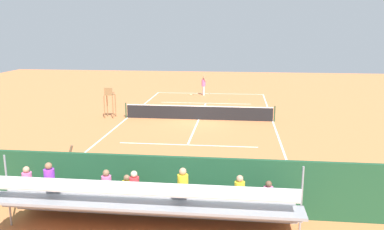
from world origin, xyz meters
name	(u,v)px	position (x,y,z in m)	size (l,w,h in m)	color
ground_plane	(199,120)	(0.00, 0.00, 0.00)	(60.00, 60.00, 0.00)	#D17542
court_line_markings	(199,119)	(0.00, -0.04, 0.00)	(10.10, 22.20, 0.01)	white
tennis_net	(199,112)	(0.00, 0.00, 0.50)	(10.30, 0.10, 1.07)	black
backdrop_wall	(158,184)	(0.00, 14.00, 1.00)	(18.00, 0.16, 2.00)	#1E4C2D
bleacher_stand	(149,202)	(0.02, 15.36, 0.95)	(9.06, 2.40, 2.48)	gray
umpire_chair	(109,99)	(6.20, 0.15, 1.31)	(0.67, 0.67, 2.14)	olive
courtside_bench	(237,191)	(-2.65, 13.27, 0.56)	(1.80, 0.40, 0.93)	#234C2D
equipment_bag	(178,200)	(-0.59, 13.40, 0.18)	(0.90, 0.36, 0.36)	black
tennis_player	(204,84)	(0.54, -9.96, 1.02)	(0.47, 0.55, 1.93)	white
tennis_racket	(191,94)	(1.69, -10.21, 0.01)	(0.54, 0.49, 0.03)	black
tennis_ball_near	(229,100)	(-1.90, -7.63, 0.03)	(0.07, 0.07, 0.07)	#CCDB33
line_judge	(69,170)	(3.55, 13.09, 1.02)	(0.36, 0.53, 1.93)	#232328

